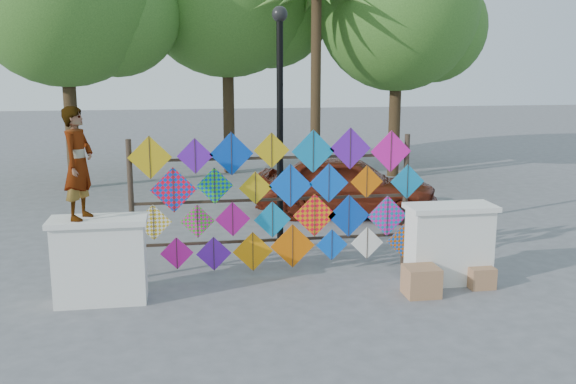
% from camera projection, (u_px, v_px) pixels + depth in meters
% --- Properties ---
extents(ground, '(80.00, 80.00, 0.00)m').
position_uv_depth(ground, '(280.00, 287.00, 10.13)').
color(ground, gray).
rests_on(ground, ground).
extents(parapet_left, '(1.40, 0.65, 1.28)m').
position_uv_depth(parapet_left, '(100.00, 260.00, 9.38)').
color(parapet_left, white).
rests_on(parapet_left, ground).
extents(parapet_right, '(1.40, 0.65, 1.28)m').
position_uv_depth(parapet_right, '(449.00, 243.00, 10.23)').
color(parapet_right, white).
rests_on(parapet_right, ground).
extents(kite_rack, '(4.94, 0.24, 2.44)m').
position_uv_depth(kite_rack, '(281.00, 201.00, 10.61)').
color(kite_rack, '#30251B').
rests_on(kite_rack, ground).
extents(tree_east, '(5.40, 4.80, 7.42)m').
position_uv_depth(tree_east, '(401.00, 11.00, 19.16)').
color(tree_east, '#41311C').
rests_on(tree_east, ground).
extents(palm_tree, '(3.62, 3.62, 5.83)m').
position_uv_depth(palm_tree, '(316.00, 7.00, 17.23)').
color(palm_tree, '#41311C').
rests_on(palm_tree, ground).
extents(vendor_woman, '(0.56, 0.68, 1.61)m').
position_uv_depth(vendor_woman, '(78.00, 163.00, 9.06)').
color(vendor_woman, '#99999E').
rests_on(vendor_woman, parapet_left).
extents(sedan, '(4.43, 2.88, 1.40)m').
position_uv_depth(sedan, '(347.00, 186.00, 14.75)').
color(sedan, maroon).
rests_on(sedan, ground).
extents(lamppost, '(0.28, 0.28, 4.46)m').
position_uv_depth(lamppost, '(280.00, 107.00, 11.58)').
color(lamppost, black).
rests_on(lamppost, ground).
extents(cardboard_box_near, '(0.51, 0.45, 0.45)m').
position_uv_depth(cardboard_box_near, '(421.00, 281.00, 9.73)').
color(cardboard_box_near, '#AB7552').
rests_on(cardboard_box_near, ground).
extents(cardboard_box_far, '(0.40, 0.37, 0.34)m').
position_uv_depth(cardboard_box_far, '(480.00, 277.00, 10.10)').
color(cardboard_box_far, '#AB7552').
rests_on(cardboard_box_far, ground).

